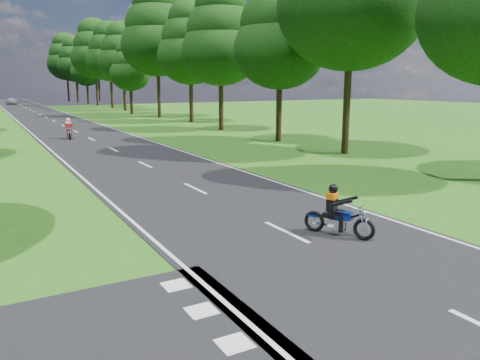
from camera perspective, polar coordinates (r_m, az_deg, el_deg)
ground at (r=11.09m, az=11.64°, el=-9.13°), size 160.00×160.00×0.00m
main_road at (r=58.31m, az=-22.54°, el=7.05°), size 7.00×140.00×0.02m
road_markings at (r=56.44m, az=-22.44°, el=6.94°), size 7.40×140.00×0.01m
treeline at (r=68.48m, az=-22.94°, el=14.51°), size 40.00×115.35×14.78m
rider_near_blue at (r=12.30m, az=11.99°, el=-3.65°), size 1.25×1.68×1.35m
rider_far_red at (r=35.26m, az=-20.15°, el=5.92°), size 0.81×1.83×1.47m
distant_car at (r=96.20m, az=-25.98°, el=8.68°), size 2.53×4.15×1.32m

